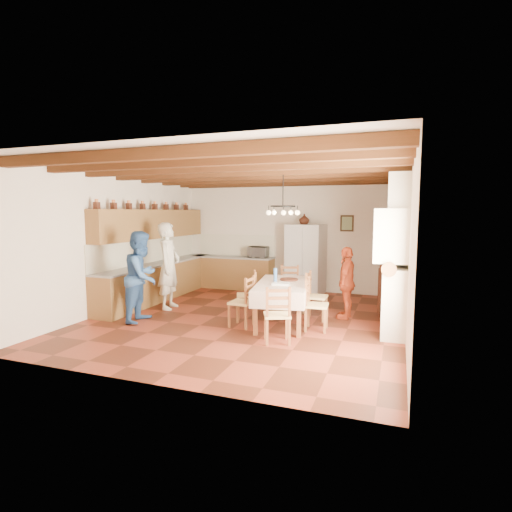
{
  "coord_description": "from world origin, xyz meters",
  "views": [
    {
      "loc": [
        2.84,
        -7.3,
        2.15
      ],
      "look_at": [
        0.1,
        0.3,
        1.25
      ],
      "focal_mm": 28.0,
      "sensor_mm": 36.0,
      "label": 1
    }
  ],
  "objects_px": {
    "chair_right_near": "(317,304)",
    "chair_end_near": "(277,314)",
    "person_woman_red": "(347,283)",
    "refrigerator": "(306,259)",
    "chair_left_far": "(247,294)",
    "chair_end_far": "(290,287)",
    "hutch": "(394,260)",
    "person_man": "(169,266)",
    "chair_left_near": "(241,301)",
    "microwave": "(258,252)",
    "dining_table": "(282,287)",
    "chair_right_far": "(317,296)",
    "person_woman_blue": "(142,276)"
  },
  "relations": [
    {
      "from": "dining_table",
      "to": "chair_left_near",
      "type": "bearing_deg",
      "value": -145.91
    },
    {
      "from": "microwave",
      "to": "person_woman_red",
      "type": "bearing_deg",
      "value": -39.09
    },
    {
      "from": "refrigerator",
      "to": "dining_table",
      "type": "height_order",
      "value": "refrigerator"
    },
    {
      "from": "dining_table",
      "to": "chair_end_near",
      "type": "bearing_deg",
      "value": -78.18
    },
    {
      "from": "chair_right_near",
      "to": "person_woman_red",
      "type": "bearing_deg",
      "value": -25.93
    },
    {
      "from": "hutch",
      "to": "person_woman_blue",
      "type": "relative_size",
      "value": 1.22
    },
    {
      "from": "microwave",
      "to": "dining_table",
      "type": "bearing_deg",
      "value": -62.45
    },
    {
      "from": "chair_left_near",
      "to": "hutch",
      "type": "bearing_deg",
      "value": 135.8
    },
    {
      "from": "refrigerator",
      "to": "chair_right_far",
      "type": "xyz_separation_m",
      "value": [
        0.78,
        -2.45,
        -0.43
      ]
    },
    {
      "from": "refrigerator",
      "to": "person_man",
      "type": "bearing_deg",
      "value": -126.43
    },
    {
      "from": "person_woman_blue",
      "to": "chair_left_near",
      "type": "bearing_deg",
      "value": -89.01
    },
    {
      "from": "dining_table",
      "to": "chair_end_far",
      "type": "relative_size",
      "value": 2.04
    },
    {
      "from": "chair_end_near",
      "to": "chair_right_near",
      "type": "bearing_deg",
      "value": -140.84
    },
    {
      "from": "chair_left_near",
      "to": "microwave",
      "type": "relative_size",
      "value": 1.8
    },
    {
      "from": "chair_right_far",
      "to": "person_woman_blue",
      "type": "bearing_deg",
      "value": 111.65
    },
    {
      "from": "dining_table",
      "to": "microwave",
      "type": "relative_size",
      "value": 3.69
    },
    {
      "from": "person_woman_red",
      "to": "hutch",
      "type": "bearing_deg",
      "value": 149.61
    },
    {
      "from": "chair_right_near",
      "to": "chair_end_near",
      "type": "height_order",
      "value": "same"
    },
    {
      "from": "hutch",
      "to": "chair_end_near",
      "type": "xyz_separation_m",
      "value": [
        -1.75,
        -3.14,
        -0.6
      ]
    },
    {
      "from": "hutch",
      "to": "person_man",
      "type": "distance_m",
      "value": 4.99
    },
    {
      "from": "chair_end_far",
      "to": "hutch",
      "type": "bearing_deg",
      "value": 3.95
    },
    {
      "from": "hutch",
      "to": "person_woman_red",
      "type": "distance_m",
      "value": 1.53
    },
    {
      "from": "chair_right_far",
      "to": "person_woman_red",
      "type": "distance_m",
      "value": 0.68
    },
    {
      "from": "chair_left_far",
      "to": "chair_end_near",
      "type": "relative_size",
      "value": 1.0
    },
    {
      "from": "person_woman_red",
      "to": "microwave",
      "type": "bearing_deg",
      "value": -123.59
    },
    {
      "from": "chair_right_far",
      "to": "microwave",
      "type": "distance_m",
      "value": 3.32
    },
    {
      "from": "chair_left_near",
      "to": "chair_right_far",
      "type": "relative_size",
      "value": 1.0
    },
    {
      "from": "hutch",
      "to": "person_woman_red",
      "type": "bearing_deg",
      "value": -119.94
    },
    {
      "from": "chair_left_far",
      "to": "chair_right_far",
      "type": "bearing_deg",
      "value": 81.0
    },
    {
      "from": "chair_left_near",
      "to": "chair_end_far",
      "type": "xyz_separation_m",
      "value": [
        0.5,
        1.65,
        0.0
      ]
    },
    {
      "from": "refrigerator",
      "to": "chair_end_far",
      "type": "distance_m",
      "value": 1.82
    },
    {
      "from": "chair_left_near",
      "to": "person_woman_red",
      "type": "relative_size",
      "value": 0.66
    },
    {
      "from": "chair_left_far",
      "to": "person_man",
      "type": "bearing_deg",
      "value": -117.1
    },
    {
      "from": "chair_left_far",
      "to": "chair_end_far",
      "type": "relative_size",
      "value": 1.0
    },
    {
      "from": "person_man",
      "to": "hutch",
      "type": "bearing_deg",
      "value": -80.33
    },
    {
      "from": "person_woman_red",
      "to": "chair_end_far",
      "type": "bearing_deg",
      "value": -100.47
    },
    {
      "from": "chair_right_near",
      "to": "person_man",
      "type": "bearing_deg",
      "value": 76.36
    },
    {
      "from": "chair_left_far",
      "to": "chair_right_near",
      "type": "distance_m",
      "value": 1.56
    },
    {
      "from": "dining_table",
      "to": "chair_end_near",
      "type": "height_order",
      "value": "chair_end_near"
    },
    {
      "from": "chair_left_near",
      "to": "microwave",
      "type": "bearing_deg",
      "value": -162.86
    },
    {
      "from": "refrigerator",
      "to": "person_woman_red",
      "type": "height_order",
      "value": "refrigerator"
    },
    {
      "from": "chair_right_far",
      "to": "microwave",
      "type": "bearing_deg",
      "value": 40.44
    },
    {
      "from": "hutch",
      "to": "person_woman_red",
      "type": "xyz_separation_m",
      "value": [
        -0.88,
        -1.2,
        -0.35
      ]
    },
    {
      "from": "microwave",
      "to": "hutch",
      "type": "bearing_deg",
      "value": -15.26
    },
    {
      "from": "person_man",
      "to": "person_woman_blue",
      "type": "relative_size",
      "value": 1.08
    },
    {
      "from": "hutch",
      "to": "microwave",
      "type": "relative_size",
      "value": 4.07
    },
    {
      "from": "person_woman_red",
      "to": "refrigerator",
      "type": "bearing_deg",
      "value": -142.55
    },
    {
      "from": "chair_left_near",
      "to": "refrigerator",
      "type": "bearing_deg",
      "value": 175.2
    },
    {
      "from": "person_man",
      "to": "refrigerator",
      "type": "bearing_deg",
      "value": -53.6
    },
    {
      "from": "chair_left_far",
      "to": "chair_end_far",
      "type": "xyz_separation_m",
      "value": [
        0.64,
        1.01,
        0.0
      ]
    }
  ]
}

